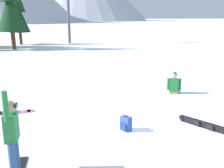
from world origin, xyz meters
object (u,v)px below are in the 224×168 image
loose_snowboard_near_left (203,125)px  loose_snowboard_near_right (7,113)px  snowboarder_foreground (12,136)px  backpack_blue (126,124)px  pine_tree_broad (10,4)px  pine_tree_slender (19,14)px  snowboarder_midground (174,85)px

loose_snowboard_near_left → loose_snowboard_near_right: bearing=148.9°
snowboarder_foreground → loose_snowboard_near_right: bearing=93.9°
snowboarder_foreground → backpack_blue: snowboarder_foreground is taller
backpack_blue → pine_tree_broad: 23.34m
backpack_blue → pine_tree_slender: (-2.28, 27.89, 3.49)m
snowboarder_foreground → loose_snowboard_near_left: size_ratio=1.24×
snowboarder_midground → pine_tree_broad: size_ratio=0.20×
snowboarder_foreground → pine_tree_slender: 29.37m
snowboarder_midground → pine_tree_slender: bearing=103.5°
snowboarder_midground → backpack_blue: snowboarder_midground is taller
loose_snowboard_near_left → backpack_blue: backpack_blue is taller
pine_tree_broad → pine_tree_slender: size_ratio=1.24×
backpack_blue → pine_tree_broad: bearing=97.8°
loose_snowboard_near_left → backpack_blue: size_ratio=3.38×
snowboarder_midground → loose_snowboard_near_left: snowboarder_midground is taller
loose_snowboard_near_left → backpack_blue: 2.40m
snowboarder_foreground → loose_snowboard_near_left: snowboarder_foreground is taller
backpack_blue → pine_tree_broad: pine_tree_broad is taller
backpack_blue → snowboarder_midground: bearing=39.9°
loose_snowboard_near_left → pine_tree_slender: size_ratio=0.23×
snowboarder_midground → pine_tree_broad: bearing=109.1°
loose_snowboard_near_left → pine_tree_broad: pine_tree_broad is taller
loose_snowboard_near_right → pine_tree_broad: size_ratio=0.23×
pine_tree_slender → backpack_blue: bearing=-85.3°
snowboarder_foreground → pine_tree_slender: pine_tree_slender is taller
snowboarder_foreground → pine_tree_broad: pine_tree_broad is taller
loose_snowboard_near_left → snowboarder_midground: bearing=70.1°
loose_snowboard_near_right → pine_tree_slender: bearing=87.4°
snowboarder_midground → pine_tree_slender: 25.75m
snowboarder_midground → pine_tree_slender: (-5.95, 24.82, 3.37)m
loose_snowboard_near_right → pine_tree_broad: (0.31, 19.96, 4.59)m
snowboarder_foreground → snowboarder_midground: bearing=32.9°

